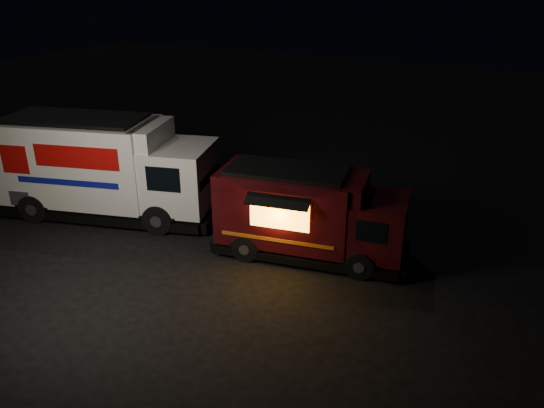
% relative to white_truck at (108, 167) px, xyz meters
% --- Properties ---
extents(ground, '(80.00, 80.00, 0.00)m').
position_rel_white_truck_xyz_m(ground, '(5.15, -1.08, -1.77)').
color(ground, black).
rests_on(ground, ground).
extents(white_truck, '(8.25, 4.77, 3.54)m').
position_rel_white_truck_xyz_m(white_truck, '(0.00, 0.00, 0.00)').
color(white_truck, silver).
rests_on(white_truck, ground).
extents(red_truck, '(6.19, 3.21, 2.75)m').
position_rel_white_truck_xyz_m(red_truck, '(7.52, 0.59, -0.40)').
color(red_truck, '#3C0B10').
rests_on(red_truck, ground).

